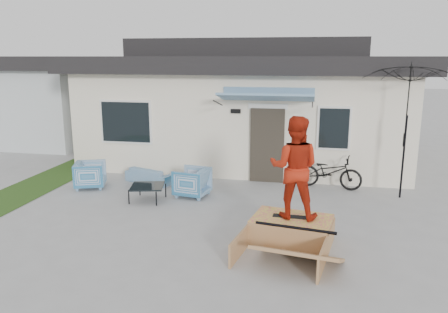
% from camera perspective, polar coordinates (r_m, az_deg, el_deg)
% --- Properties ---
extents(ground, '(90.00, 90.00, 0.00)m').
position_cam_1_polar(ground, '(8.71, -4.35, -10.90)').
color(ground, '#959595').
rests_on(ground, ground).
extents(grass_strip, '(1.40, 8.00, 0.01)m').
position_cam_1_polar(grass_strip, '(12.66, -25.09, -4.44)').
color(grass_strip, '#224015').
rests_on(grass_strip, ground).
extents(house, '(10.80, 8.49, 4.10)m').
position_cam_1_polar(house, '(15.89, 3.36, 7.18)').
color(house, beige).
rests_on(house, ground).
extents(neighbor_house, '(8.60, 7.60, 3.50)m').
position_cam_1_polar(neighbor_house, '(21.82, -24.49, 7.18)').
color(neighbor_house, '#B4BCBF').
rests_on(neighbor_house, ground).
extents(loveseat, '(1.52, 0.91, 0.57)m').
position_cam_1_polar(loveseat, '(12.66, -9.48, -2.06)').
color(loveseat, '#1D6696').
rests_on(loveseat, ground).
extents(armchair_left, '(0.94, 0.97, 0.79)m').
position_cam_1_polar(armchair_left, '(12.49, -16.91, -2.11)').
color(armchair_left, '#1D6696').
rests_on(armchair_left, ground).
extents(armchair_right, '(0.86, 0.90, 0.81)m').
position_cam_1_polar(armchair_right, '(11.27, -4.17, -3.14)').
color(armchair_right, '#1D6696').
rests_on(armchair_right, ground).
extents(coffee_table, '(0.94, 0.94, 0.39)m').
position_cam_1_polar(coffee_table, '(11.11, -9.84, -4.67)').
color(coffee_table, black).
rests_on(coffee_table, ground).
extents(bicycle, '(1.82, 0.94, 1.11)m').
position_cam_1_polar(bicycle, '(12.21, 13.50, -1.48)').
color(bicycle, black).
rests_on(bicycle, ground).
extents(patio_umbrella, '(2.34, 2.17, 2.20)m').
position_cam_1_polar(patio_umbrella, '(11.71, 22.47, 3.26)').
color(patio_umbrella, black).
rests_on(patio_umbrella, ground).
extents(skate_ramp, '(1.77, 2.17, 0.49)m').
position_cam_1_polar(skate_ramp, '(8.66, 8.73, -9.41)').
color(skate_ramp, '#9F7145').
rests_on(skate_ramp, ground).
extents(skateboard, '(0.76, 0.22, 0.05)m').
position_cam_1_polar(skateboard, '(8.60, 8.86, -7.64)').
color(skateboard, black).
rests_on(skateboard, skate_ramp).
extents(skater, '(0.99, 0.80, 1.94)m').
position_cam_1_polar(skater, '(8.31, 9.10, -1.22)').
color(skater, '#AA210E').
rests_on(skater, skateboard).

